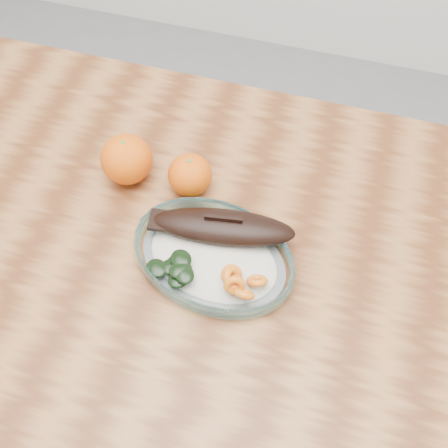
# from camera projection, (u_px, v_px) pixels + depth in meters

# --- Properties ---
(ground) EXTENTS (3.00, 3.00, 0.00)m
(ground) POSITION_uv_depth(u_px,v_px,m) (190.00, 390.00, 1.53)
(ground) COLOR slate
(ground) RESTS_ON ground
(dining_table) EXTENTS (1.20, 0.80, 0.75)m
(dining_table) POSITION_uv_depth(u_px,v_px,m) (172.00, 274.00, 1.00)
(dining_table) COLOR #5A2E15
(dining_table) RESTS_ON ground
(plated_meal) EXTENTS (0.56, 0.56, 0.08)m
(plated_meal) POSITION_uv_depth(u_px,v_px,m) (214.00, 254.00, 0.88)
(plated_meal) COLOR white
(plated_meal) RESTS_ON dining_table
(orange_left) EXTENTS (0.09, 0.09, 0.09)m
(orange_left) POSITION_uv_depth(u_px,v_px,m) (127.00, 159.00, 0.96)
(orange_left) COLOR #DC3804
(orange_left) RESTS_ON dining_table
(orange_right) EXTENTS (0.08, 0.08, 0.08)m
(orange_right) POSITION_uv_depth(u_px,v_px,m) (190.00, 175.00, 0.95)
(orange_right) COLOR #DC3804
(orange_right) RESTS_ON dining_table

